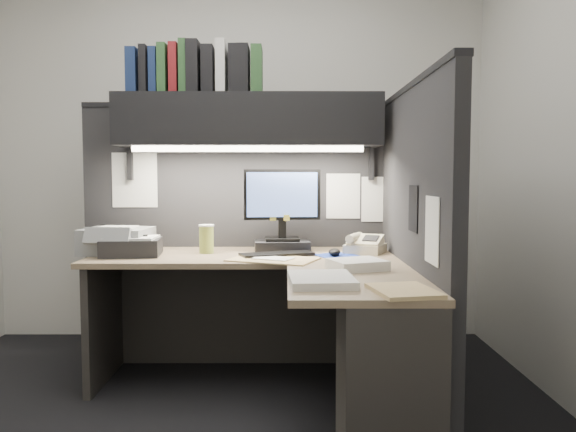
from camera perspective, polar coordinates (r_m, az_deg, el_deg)
The scene contains 22 objects.
floor at distance 2.87m, azimuth -7.51°, elevation -20.05°, with size 3.50×3.50×0.00m, color black.
wall_back at distance 4.12m, azimuth -5.00°, elevation 6.49°, with size 3.50×0.04×2.70m, color silver.
wall_front at distance 1.17m, azimuth -17.78°, elevation 12.67°, with size 3.50×0.04×2.70m, color silver.
partition_back at distance 3.57m, azimuth -5.24°, elevation -1.97°, with size 1.90×0.06×1.60m, color black.
partition_right at distance 2.88m, azimuth 12.60°, elevation -3.48°, with size 0.06×1.50×1.60m, color black.
desk at distance 2.70m, azimuth 1.58°, elevation -11.61°, with size 1.70×1.53×0.73m.
overhead_shelf at distance 3.38m, azimuth -3.96°, elevation 9.60°, with size 1.55×0.34×0.30m, color black.
task_light_tube at distance 3.22m, azimuth -4.11°, elevation 6.84°, with size 0.04×0.04×1.32m, color white.
monitor at distance 3.30m, azimuth -0.60°, elevation -0.30°, with size 0.45×0.22×0.48m.
keyboard at distance 3.12m, azimuth -1.14°, elevation -3.93°, with size 0.41×0.14×0.02m, color black.
mousepad at distance 3.15m, azimuth 5.00°, elevation -4.01°, with size 0.22×0.20×0.00m, color navy.
mouse at distance 3.12m, azimuth 4.75°, elevation -3.67°, with size 0.07×0.11×0.04m, color black.
telephone at distance 3.28m, azimuth 7.84°, elevation -3.01°, with size 0.20×0.21×0.08m, color beige.
coffee_cup at distance 3.27m, azimuth -8.29°, elevation -2.40°, with size 0.08×0.08×0.16m, color #B2B047.
printer at distance 3.38m, azimuth -16.98°, elevation -2.42°, with size 0.36×0.31×0.15m, color gray.
notebook_stack at distance 3.26m, azimuth -15.60°, elevation -3.07°, with size 0.32×0.26×0.09m, color black.
open_folder at distance 2.97m, azimuth -1.51°, elevation -4.43°, with size 0.44×0.29×0.01m, color tan.
paper_stack_a at distance 2.70m, azimuth 7.05°, elevation -4.91°, with size 0.24×0.21×0.05m, color white.
paper_stack_b at distance 2.33m, azimuth 3.39°, elevation -6.48°, with size 0.26×0.33×0.03m, color white.
manila_stack at distance 2.19m, azimuth 11.68°, elevation -7.45°, with size 0.22×0.28×0.02m, color tan.
binder_row at distance 3.45m, azimuth -9.19°, elevation 14.34°, with size 0.78×0.24×0.31m.
pinned_papers at distance 3.17m, azimuth 1.22°, elevation 1.91°, with size 1.76×1.31×0.51m.
Camera 1 is at (0.35, -2.60, 1.17)m, focal length 35.00 mm.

